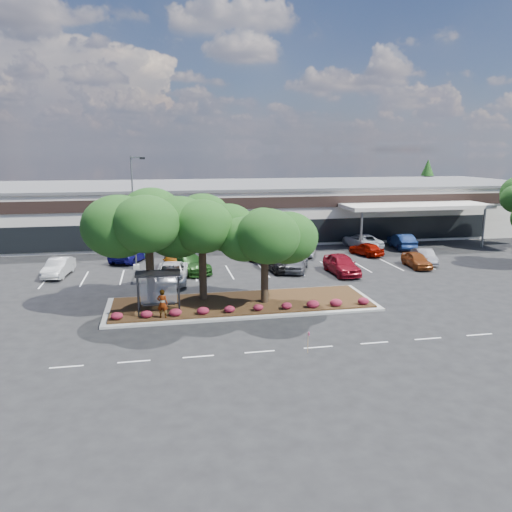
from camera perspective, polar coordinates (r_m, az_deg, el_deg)
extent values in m
plane|color=black|center=(30.65, 3.36, -7.68)|extent=(160.00, 160.00, 0.00)
cube|color=silver|center=(62.78, -4.36, 5.31)|extent=(80.00, 20.00, 6.00)
cube|color=#555558|center=(62.49, -4.41, 8.13)|extent=(80.40, 20.40, 0.30)
cube|color=black|center=(52.67, -3.09, 6.00)|extent=(80.00, 0.25, 1.20)
cube|color=black|center=(53.11, -3.05, 2.57)|extent=(60.00, 0.18, 2.60)
cube|color=#B8180D|center=(52.11, -9.65, 5.78)|extent=(6.00, 0.12, 1.00)
cube|color=silver|center=(56.76, 17.80, 5.47)|extent=(16.00, 5.00, 0.40)
cylinder|color=slate|center=(52.23, 11.94, 2.72)|extent=(0.24, 0.24, 4.20)
cylinder|color=slate|center=(59.09, 24.56, 2.95)|extent=(0.24, 0.24, 4.20)
cube|color=#9E9E99|center=(33.95, -1.61, -5.55)|extent=(18.00, 6.00, 0.15)
cube|color=#452C16|center=(33.91, -1.61, -5.35)|extent=(17.20, 5.20, 0.12)
cube|color=silver|center=(26.48, -20.85, -11.74)|extent=(1.60, 0.12, 0.01)
cube|color=silver|center=(26.10, -13.77, -11.63)|extent=(1.60, 0.12, 0.01)
cube|color=silver|center=(26.11, -6.61, -11.34)|extent=(1.60, 0.12, 0.01)
cube|color=silver|center=(26.51, 0.43, -10.88)|extent=(1.60, 0.12, 0.01)
cube|color=silver|center=(27.28, 7.14, -10.30)|extent=(1.60, 0.12, 0.01)
cube|color=silver|center=(28.40, 13.37, -9.63)|extent=(1.60, 0.12, 0.01)
cube|color=silver|center=(29.81, 19.06, -8.91)|extent=(1.60, 0.12, 0.01)
cube|color=silver|center=(31.49, 24.16, -8.20)|extent=(1.60, 0.12, 0.01)
cube|color=silver|center=(43.68, -22.94, -2.60)|extent=(0.12, 5.00, 0.01)
cube|color=silver|center=(43.14, -19.04, -2.48)|extent=(0.12, 5.00, 0.01)
cube|color=silver|center=(42.81, -15.06, -2.33)|extent=(0.12, 5.00, 0.01)
cube|color=silver|center=(42.69, -11.04, -2.18)|extent=(0.12, 5.00, 0.01)
cube|color=silver|center=(42.78, -7.02, -2.01)|extent=(0.12, 5.00, 0.01)
cube|color=silver|center=(43.08, -3.04, -1.84)|extent=(0.12, 5.00, 0.01)
cube|color=silver|center=(43.59, 0.87, -1.66)|extent=(0.12, 5.00, 0.01)
cube|color=silver|center=(44.29, 4.67, -1.48)|extent=(0.12, 5.00, 0.01)
cube|color=silver|center=(45.18, 8.33, -1.30)|extent=(0.12, 5.00, 0.01)
cube|color=silver|center=(46.25, 11.85, -1.12)|extent=(0.12, 5.00, 0.01)
cube|color=silver|center=(47.48, 15.19, -0.94)|extent=(0.12, 5.00, 0.01)
cube|color=silver|center=(48.87, 18.35, -0.78)|extent=(0.12, 5.00, 0.01)
cylinder|color=black|center=(32.62, -13.27, -3.98)|extent=(0.08, 0.08, 2.50)
cylinder|color=black|center=(32.61, -8.87, -3.80)|extent=(0.08, 0.08, 2.50)
cylinder|color=black|center=(31.38, -13.35, -4.62)|extent=(0.08, 0.08, 2.50)
cylinder|color=black|center=(31.36, -8.77, -4.44)|extent=(0.08, 0.08, 2.50)
cube|color=black|center=(31.63, -11.16, -1.96)|extent=(2.75, 1.55, 0.10)
cube|color=silver|center=(32.56, -11.08, -3.68)|extent=(2.30, 0.03, 2.00)
cube|color=black|center=(32.44, -11.01, -5.44)|extent=(2.00, 0.35, 0.06)
cone|color=#1D3D11|center=(83.13, 18.89, 7.38)|extent=(3.96, 3.96, 9.00)
imported|color=#594C47|center=(31.01, -10.64, -5.38)|extent=(0.74, 0.58, 1.80)
cube|color=#9E9E99|center=(45.32, -13.51, -1.21)|extent=(0.50, 0.50, 0.40)
cylinder|color=slate|center=(44.48, -13.82, 4.98)|extent=(0.14, 0.14, 9.45)
cube|color=slate|center=(44.20, -13.53, 10.90)|extent=(0.92, 0.30, 0.14)
cube|color=black|center=(44.23, -12.87, 10.85)|extent=(0.48, 0.34, 0.18)
cube|color=#A27E55|center=(26.29, 5.95, -9.82)|extent=(0.03, 0.03, 1.15)
cube|color=#FF4399|center=(26.13, 6.08, -8.83)|extent=(0.02, 0.14, 0.18)
imported|color=silver|center=(44.72, -21.64, -1.20)|extent=(2.16, 4.70, 1.49)
imported|color=silver|center=(40.12, -9.64, -1.93)|extent=(3.11, 5.71, 1.52)
imported|color=#653205|center=(44.22, -9.32, -0.52)|extent=(2.20, 4.99, 1.67)
imported|color=#1A4214|center=(43.32, -7.72, -0.77)|extent=(4.26, 5.97, 1.61)
imported|color=black|center=(43.56, 2.48, -0.57)|extent=(2.64, 5.07, 1.65)
imported|color=#5D5E64|center=(43.53, 4.50, -0.60)|extent=(3.69, 5.26, 1.66)
imported|color=maroon|center=(42.84, 9.76, -0.92)|extent=(2.11, 5.01, 1.69)
imported|color=slate|center=(48.68, 18.68, -0.04)|extent=(2.24, 4.29, 1.34)
imported|color=brown|center=(46.90, 17.88, -0.42)|extent=(1.90, 4.11, 1.36)
imported|color=#175322|center=(50.77, -13.17, 0.80)|extent=(1.74, 4.36, 1.41)
imported|color=navy|center=(48.60, -14.11, 0.27)|extent=(4.29, 5.72, 1.44)
imported|color=maroon|center=(48.45, -0.22, 0.58)|extent=(2.56, 5.05, 1.40)
imported|color=#B5B9C1|center=(51.50, 3.13, 1.31)|extent=(2.93, 5.47, 1.51)
imported|color=#A3A7AF|center=(49.92, 5.82, 0.86)|extent=(2.95, 4.49, 1.40)
imported|color=#8D0C01|center=(50.87, 12.47, 0.80)|extent=(2.82, 4.20, 1.33)
imported|color=silver|center=(54.58, 12.01, 1.69)|extent=(3.15, 5.79, 1.54)
imported|color=navy|center=(55.38, 16.32, 1.65)|extent=(2.33, 5.07, 1.61)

